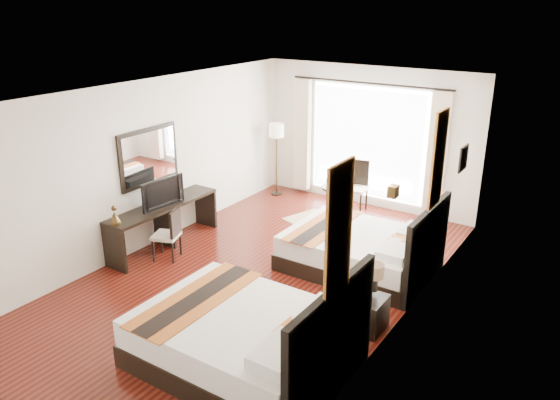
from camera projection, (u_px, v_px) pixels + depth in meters
The scene contains 29 objects.
floor at pixel (259, 276), 8.36m from camera, with size 4.50×7.50×0.01m, color #380C0A.
ceiling at pixel (257, 93), 7.38m from camera, with size 4.50×7.50×0.02m, color white.
wall_headboard at pixel (407, 223), 6.71m from camera, with size 0.01×7.50×2.80m, color silver.
wall_desk at pixel (148, 165), 9.02m from camera, with size 0.01×7.50×2.80m, color silver.
wall_window at pixel (368, 138), 10.80m from camera, with size 4.50×0.01×2.80m, color silver.
wall_entry at pixel (18, 304), 4.93m from camera, with size 4.50×0.01×2.80m, color silver.
window_glass at pixel (367, 143), 10.82m from camera, with size 2.40×0.02×2.20m, color white.
sheer_curtain at pixel (366, 143), 10.77m from camera, with size 2.30×0.02×2.10m, color white.
drape_left at pixel (302, 135), 11.50m from camera, with size 0.35×0.14×2.35m, color beige.
drape_right at pixel (437, 156), 10.00m from camera, with size 0.35×0.14×2.35m, color beige.
art_panel_near at pixel (339, 231), 5.11m from camera, with size 0.03×0.50×1.35m, color brown.
art_panel_far at pixel (438, 159), 7.38m from camera, with size 0.03×0.50×1.35m, color brown.
wall_sconce at pixel (393, 191), 6.25m from camera, with size 0.10×0.14×0.14m, color #3F2F16.
mirror_frame at pixel (149, 157), 8.97m from camera, with size 0.04×1.25×0.95m, color black.
mirror_glass at pixel (150, 157), 8.96m from camera, with size 0.01×1.12×0.82m, color white.
bed_near at pixel (248, 338), 6.24m from camera, with size 2.37×1.85×1.34m.
bed_far at pixel (363, 250), 8.47m from camera, with size 2.20×1.71×1.24m.
nightstand at pixel (369, 314), 6.95m from camera, with size 0.38×0.47×0.45m, color black.
table_lamp at pixel (375, 273), 6.86m from camera, with size 0.23×0.23×0.37m.
vase at pixel (364, 296), 6.68m from camera, with size 0.14×0.14×0.14m, color black.
console_desk at pixel (164, 225), 9.26m from camera, with size 0.50×2.20×0.76m, color black.
television at pixel (160, 192), 8.99m from camera, with size 0.85×0.11×0.49m, color black.
bronze_figurine at pixel (115, 216), 8.30m from camera, with size 0.17×0.17×0.26m, color #3F2F16, non-canonical shape.
desk_chair at pixel (168, 243), 8.85m from camera, with size 0.51×0.51×0.85m.
floor_lamp at pixel (276, 135), 11.38m from camera, with size 0.31×0.31×1.55m.
side_table at pixel (334, 201), 10.60m from camera, with size 0.51×0.51×0.58m, color black.
fruit_bowl at pixel (333, 185), 10.49m from camera, with size 0.23×0.23×0.06m, color #423217.
window_chair at pixel (354, 196), 10.82m from camera, with size 0.53×0.53×1.01m.
jute_rug at pixel (320, 223), 10.29m from camera, with size 1.25×0.85×0.01m, color tan.
Camera 1 is at (4.34, -6.03, 4.01)m, focal length 35.00 mm.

